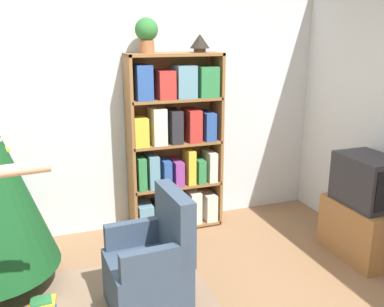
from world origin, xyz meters
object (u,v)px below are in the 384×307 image
Objects in this scene: potted_plant at (147,33)px; table_lamp at (200,42)px; television at (368,180)px; armchair at (152,269)px; bookshelf at (175,144)px.

potted_plant is 0.55m from table_lamp.
television is 2.09m from armchair.
potted_plant reaches higher than armchair.
bookshelf reaches higher than television.
television is 1.73× the size of potted_plant.
potted_plant is at bearing 162.56° from armchair.
potted_plant reaches higher than table_lamp.
potted_plant is (-1.71, 1.21, 1.29)m from television.
television is at bearing 89.93° from armchair.
table_lamp reaches higher than bookshelf.
armchair is (-0.60, -1.30, -0.60)m from bookshelf.
television is at bearing -39.69° from bookshelf.
armchair is (-2.05, -0.10, -0.43)m from television.
bookshelf is 1.06m from table_lamp.
bookshelf is at bearing -1.57° from potted_plant.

